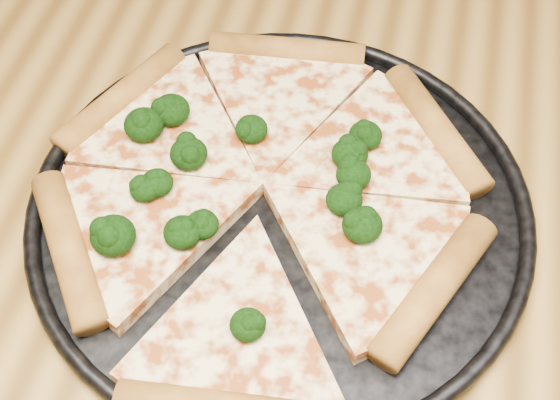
# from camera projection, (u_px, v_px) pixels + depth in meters

# --- Properties ---
(dining_table) EXTENTS (1.20, 0.90, 0.75)m
(dining_table) POSITION_uv_depth(u_px,v_px,m) (358.00, 302.00, 0.64)
(dining_table) COLOR olive
(dining_table) RESTS_ON ground
(pizza_pan) EXTENTS (0.37, 0.37, 0.02)m
(pizza_pan) POSITION_uv_depth(u_px,v_px,m) (280.00, 207.00, 0.57)
(pizza_pan) COLOR black
(pizza_pan) RESTS_ON dining_table
(pizza) EXTENTS (0.34, 0.36, 0.03)m
(pizza) POSITION_uv_depth(u_px,v_px,m) (262.00, 190.00, 0.57)
(pizza) COLOR #FFE09C
(pizza) RESTS_ON pizza_pan
(broccoli_florets) EXTENTS (0.21, 0.20, 0.02)m
(broccoli_florets) POSITION_uv_depth(u_px,v_px,m) (233.00, 180.00, 0.56)
(broccoli_florets) COLOR black
(broccoli_florets) RESTS_ON pizza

